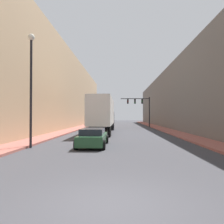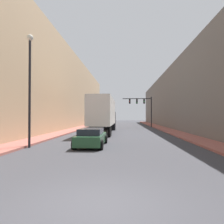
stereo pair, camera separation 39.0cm
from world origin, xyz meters
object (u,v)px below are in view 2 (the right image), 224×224
Objects in this scene: semi_truck at (104,114)px; traffic_signal_gantry at (143,106)px; street_lamp at (30,76)px; sedan_car at (91,137)px.

semi_truck is 2.39× the size of traffic_signal_gantry.
street_lamp is (-9.93, -27.16, 0.76)m from traffic_signal_gantry.
sedan_car is 5.92m from street_lamp.
street_lamp is at bearing -166.22° from sedan_car.
street_lamp reaches higher than sedan_car.
traffic_signal_gantry is at bearing 77.33° from sedan_car.
semi_truck is at bearing 91.24° from sedan_car.
traffic_signal_gantry is at bearing 66.76° from semi_truck.
street_lamp is at bearing -110.08° from traffic_signal_gantry.
traffic_signal_gantry reaches higher than semi_truck.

